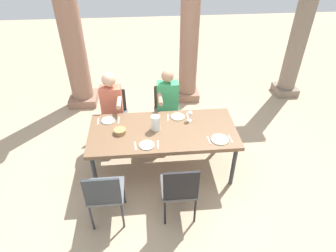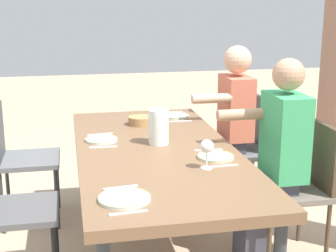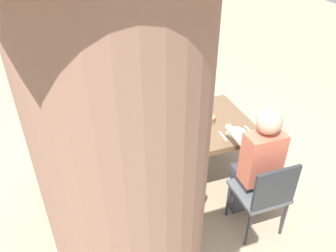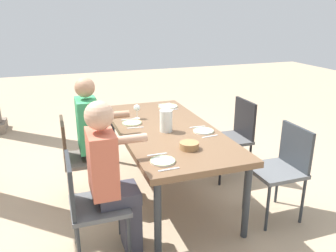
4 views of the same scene
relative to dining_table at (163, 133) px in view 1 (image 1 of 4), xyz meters
The scene contains 26 objects.
ground_plane 0.69m from the dining_table, ahead, with size 16.00×16.00×0.00m, color tan.
dining_table is the anchor object (origin of this frame).
chair_west_north 1.19m from the dining_table, 130.55° to the left, with size 0.44×0.44×0.86m.
chair_west_south 1.19m from the dining_table, 130.60° to the right, with size 0.44×0.44×0.89m.
chair_mid_north 0.92m from the dining_table, 81.41° to the left, with size 0.44×0.44×0.89m.
chair_mid_south 0.92m from the dining_table, 81.43° to the right, with size 0.44×0.44×0.92m.
diner_woman_green 0.72m from the dining_table, 79.46° to the left, with size 0.35×0.49×1.30m.
diner_man_white 1.04m from the dining_table, 137.16° to the left, with size 0.35×0.50×1.29m.
stone_column_near 2.71m from the dining_table, 125.63° to the left, with size 0.55×0.55×3.08m.
stone_column_centre 2.29m from the dining_table, 72.46° to the left, with size 0.47×0.47×2.72m.
stone_column_far 3.58m from the dining_table, 36.55° to the left, with size 0.46×0.46×2.82m.
plate_0 0.84m from the dining_table, 159.38° to the left, with size 0.21×0.21×0.02m.
fork_0 0.98m from the dining_table, 162.47° to the left, with size 0.02×0.17×0.01m, color silver.
spoon_0 0.70m from the dining_table, 155.05° to the left, with size 0.02×0.17×0.01m, color silver.
plate_1 0.40m from the dining_table, 126.97° to the right, with size 0.21×0.21×0.02m.
fork_1 0.50m from the dining_table, 140.85° to the right, with size 0.02×0.17×0.01m, color silver.
spoon_1 0.33m from the dining_table, 105.49° to the right, with size 0.02×0.17×0.01m, color silver.
plate_2 0.40m from the dining_table, 50.74° to the left, with size 0.21×0.21×0.02m.
wine_glass_2 0.49m from the dining_table, 26.33° to the left, with size 0.07×0.07×0.16m.
fork_2 0.32m from the dining_table, 72.12° to the left, with size 0.02×0.17×0.01m, color silver.
spoon_2 0.50m from the dining_table, 37.32° to the left, with size 0.02×0.17×0.01m, color silver.
plate_3 0.81m from the dining_table, 20.57° to the right, with size 0.24×0.24×0.02m.
fork_3 0.67m from the dining_table, 25.10° to the right, with size 0.02×0.17×0.01m, color silver.
spoon_3 0.95m from the dining_table, 17.38° to the right, with size 0.02×0.17×0.01m, color silver.
water_pitcher 0.19m from the dining_table, 161.29° to the left, with size 0.13×0.13×0.22m.
bread_basket 0.61m from the dining_table, behind, with size 0.17×0.17×0.06m, color #9E7547.
Camera 1 is at (-0.22, -3.31, 3.28)m, focal length 31.52 mm.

